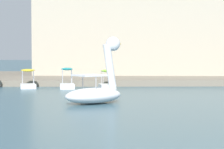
% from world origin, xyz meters
% --- Properties ---
extents(shore_bank_far, '(118.62, 21.70, 0.49)m').
position_xyz_m(shore_bank_far, '(0.00, 36.25, 0.25)').
color(shore_bank_far, slate).
rests_on(shore_bank_far, ground_plane).
extents(swan_boat, '(3.52, 3.17, 3.35)m').
position_xyz_m(swan_boat, '(-2.76, 13.44, 0.76)').
color(swan_boat, white).
rests_on(swan_boat, ground_plane).
extents(pedal_boat_lime, '(1.33, 2.04, 1.39)m').
position_xyz_m(pedal_boat_lime, '(-2.15, 23.61, 0.44)').
color(pedal_boat_lime, white).
rests_on(pedal_boat_lime, ground_plane).
extents(pedal_boat_teal, '(1.24, 1.91, 1.54)m').
position_xyz_m(pedal_boat_teal, '(-5.08, 23.33, 0.46)').
color(pedal_boat_teal, white).
rests_on(pedal_boat_teal, ground_plane).
extents(pedal_boat_yellow, '(1.46, 1.94, 1.44)m').
position_xyz_m(pedal_boat_yellow, '(-8.00, 23.74, 0.46)').
color(pedal_boat_yellow, white).
rests_on(pedal_boat_yellow, ground_plane).
extents(parked_van, '(4.28, 1.97, 1.98)m').
position_xyz_m(parked_van, '(8.99, 35.46, 1.56)').
color(parked_van, navy).
rests_on(parked_van, shore_bank_far).
extents(apartment_block, '(24.63, 12.92, 13.47)m').
position_xyz_m(apartment_block, '(2.88, 38.84, 7.23)').
color(apartment_block, '#B2A893').
rests_on(apartment_block, shore_bank_far).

